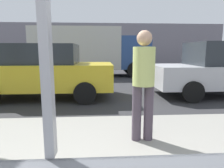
{
  "coord_description": "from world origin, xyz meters",
  "views": [
    {
      "loc": [
        0.27,
        -0.94,
        1.49
      ],
      "look_at": [
        0.47,
        2.32,
        0.95
      ],
      "focal_mm": 31.65,
      "sensor_mm": 36.0,
      "label": 1
    }
  ],
  "objects_px": {
    "box_truck": "(90,50)",
    "parked_car_silver": "(224,69)",
    "pedestrian": "(143,79)",
    "parked_car_yellow": "(44,71)"
  },
  "relations": [
    {
      "from": "parked_car_yellow",
      "to": "pedestrian",
      "type": "relative_size",
      "value": 2.61
    },
    {
      "from": "parked_car_silver",
      "to": "parked_car_yellow",
      "type": "bearing_deg",
      "value": -180.0
    },
    {
      "from": "parked_car_yellow",
      "to": "parked_car_silver",
      "type": "distance_m",
      "value": 5.94
    },
    {
      "from": "parked_car_yellow",
      "to": "box_truck",
      "type": "bearing_deg",
      "value": 78.39
    },
    {
      "from": "parked_car_silver",
      "to": "pedestrian",
      "type": "height_order",
      "value": "parked_car_silver"
    },
    {
      "from": "box_truck",
      "to": "parked_car_silver",
      "type": "bearing_deg",
      "value": -50.2
    },
    {
      "from": "box_truck",
      "to": "pedestrian",
      "type": "relative_size",
      "value": 4.2
    },
    {
      "from": "parked_car_silver",
      "to": "box_truck",
      "type": "relative_size",
      "value": 0.68
    },
    {
      "from": "parked_car_yellow",
      "to": "pedestrian",
      "type": "height_order",
      "value": "pedestrian"
    },
    {
      "from": "box_truck",
      "to": "pedestrian",
      "type": "xyz_separation_m",
      "value": [
        1.22,
        -9.28,
        -0.48
      ]
    }
  ]
}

